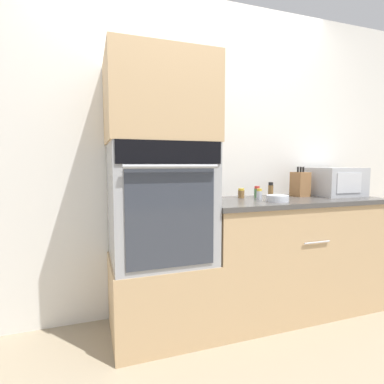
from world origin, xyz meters
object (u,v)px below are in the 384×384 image
microwave (334,182)px  bowl (277,198)px  knife_block (300,184)px  wall_oven (160,202)px  condiment_jar_near (271,189)px  condiment_jar_far (241,193)px  condiment_jar_mid (257,192)px  condiment_jar_back (259,194)px

microwave → bowl: bearing=-164.0°
knife_block → bowl: (-0.40, -0.25, -0.08)m
wall_oven → condiment_jar_near: 1.04m
bowl → condiment_jar_far: (-0.14, 0.29, 0.01)m
microwave → condiment_jar_mid: size_ratio=4.33×
bowl → condiment_jar_mid: condiment_jar_mid is taller
wall_oven → knife_block: 1.25m
condiment_jar_near → microwave: bearing=-14.6°
condiment_jar_far → knife_block: bearing=-4.8°
microwave → condiment_jar_back: bearing=-176.1°
microwave → condiment_jar_mid: (-0.72, 0.08, -0.08)m
knife_block → condiment_jar_near: 0.25m
knife_block → wall_oven: bearing=-174.9°
knife_block → condiment_jar_mid: 0.40m
condiment_jar_mid → condiment_jar_back: bearing=-114.4°
bowl → condiment_jar_near: size_ratio=1.36×
condiment_jar_far → wall_oven: bearing=-167.5°
condiment_jar_near → condiment_jar_back: (-0.23, -0.20, -0.02)m
condiment_jar_mid → wall_oven: bearing=-169.9°
wall_oven → condiment_jar_far: (0.71, 0.16, 0.03)m
knife_block → condiment_jar_near: size_ratio=2.12×
microwave → wall_oven: bearing=-177.5°
microwave → condiment_jar_mid: microwave is taller
wall_oven → condiment_jar_back: wall_oven is taller
knife_block → condiment_jar_mid: size_ratio=2.69×
wall_oven → microwave: 1.57m
bowl → condiment_jar_mid: size_ratio=1.73×
knife_block → condiment_jar_mid: bearing=174.0°
wall_oven → condiment_jar_back: bearing=1.1°
condiment_jar_mid → condiment_jar_near: bearing=19.0°
bowl → condiment_jar_near: condiment_jar_near is taller
condiment_jar_far → condiment_jar_near: bearing=9.8°
wall_oven → condiment_jar_back: (0.79, 0.02, 0.03)m
bowl → condiment_jar_back: (-0.06, 0.15, 0.02)m
wall_oven → bowl: bearing=-9.2°
condiment_jar_near → wall_oven: bearing=-168.3°
condiment_jar_near → condiment_jar_back: condiment_jar_near is taller
wall_oven → condiment_jar_mid: 0.87m
microwave → condiment_jar_mid: 0.73m
wall_oven → condiment_jar_mid: (0.85, 0.15, 0.03)m
knife_block → condiment_jar_near: bearing=156.0°
microwave → condiment_jar_near: size_ratio=3.41×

